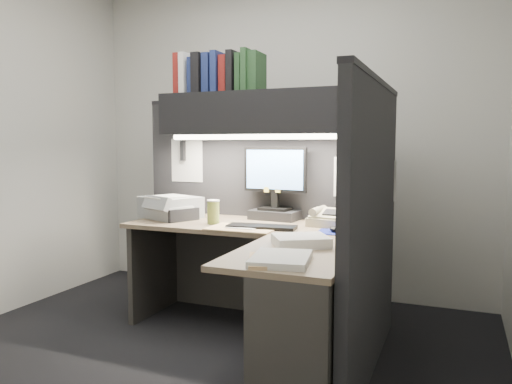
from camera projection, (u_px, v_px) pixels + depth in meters
floor at (201, 355)px, 3.04m from camera, size 3.50×3.50×0.00m
wall_back at (283, 136)px, 4.29m from camera, size 3.50×0.04×2.70m
partition_back at (262, 207)px, 3.81m from camera, size 1.90×0.06×1.60m
partition_right at (371, 231)px, 2.76m from camera, size 0.06×1.50×1.60m
desk at (266, 292)px, 2.83m from camera, size 1.70×1.53×0.73m
overhead_shelf at (265, 113)px, 3.54m from camera, size 1.55×0.34×0.30m
task_light_tube at (258, 137)px, 3.43m from camera, size 1.32×0.04×0.04m
monitor at (275, 191)px, 3.63m from camera, size 0.49×0.25×0.53m
keyboard at (262, 227)px, 3.26m from camera, size 0.47×0.20×0.02m
mousepad at (336, 232)px, 3.11m from camera, size 0.24×0.22×0.00m
mouse at (334, 229)px, 3.12m from camera, size 0.06×0.10×0.04m
telephone at (327, 219)px, 3.37m from camera, size 0.25×0.26×0.09m
coffee_cup at (213, 213)px, 3.45m from camera, size 0.10×0.10×0.16m
printer at (171, 207)px, 3.74m from camera, size 0.49×0.46×0.16m
notebook_stack at (174, 213)px, 3.66m from camera, size 0.38×0.35×0.09m
open_folder at (243, 228)px, 3.25m from camera, size 0.44×0.29×0.01m
paper_stack_a at (301, 241)px, 2.70m from camera, size 0.37×0.35×0.05m
paper_stack_b at (281, 259)px, 2.32m from camera, size 0.31×0.37×0.03m
manila_stack at (274, 261)px, 2.32m from camera, size 0.33×0.37×0.02m
binder_row at (219, 74)px, 3.65m from camera, size 0.68×0.26×0.30m
pinned_papers at (296, 178)px, 3.29m from camera, size 1.76×1.31×0.51m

